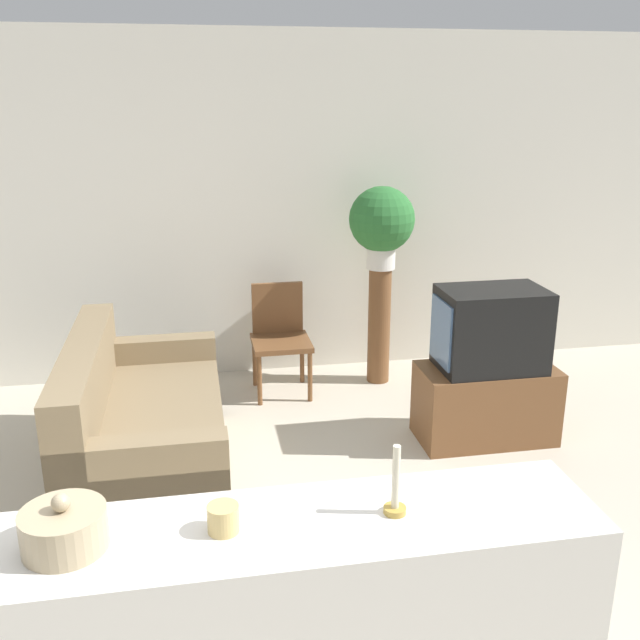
{
  "coord_description": "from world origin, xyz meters",
  "views": [
    {
      "loc": [
        -0.06,
        -2.21,
        2.23
      ],
      "look_at": [
        0.73,
        2.04,
        0.85
      ],
      "focal_mm": 40.0,
      "sensor_mm": 36.0,
      "label": 1
    }
  ],
  "objects_px": {
    "wooden_chair": "(280,333)",
    "decorative_bowl": "(64,529)",
    "couch": "(141,429)",
    "television": "(490,329)",
    "potted_plant": "(382,222)"
  },
  "relations": [
    {
      "from": "wooden_chair",
      "to": "decorative_bowl",
      "type": "distance_m",
      "value": 3.55
    },
    {
      "from": "television",
      "to": "potted_plant",
      "type": "xyz_separation_m",
      "value": [
        -0.44,
        1.11,
        0.52
      ]
    },
    {
      "from": "television",
      "to": "decorative_bowl",
      "type": "bearing_deg",
      "value": -134.97
    },
    {
      "from": "couch",
      "to": "television",
      "type": "distance_m",
      "value": 2.28
    },
    {
      "from": "decorative_bowl",
      "to": "couch",
      "type": "bearing_deg",
      "value": 89.09
    },
    {
      "from": "television",
      "to": "decorative_bowl",
      "type": "height_order",
      "value": "decorative_bowl"
    },
    {
      "from": "television",
      "to": "potted_plant",
      "type": "distance_m",
      "value": 1.3
    },
    {
      "from": "television",
      "to": "potted_plant",
      "type": "height_order",
      "value": "potted_plant"
    },
    {
      "from": "wooden_chair",
      "to": "television",
      "type": "bearing_deg",
      "value": -41.01
    },
    {
      "from": "couch",
      "to": "decorative_bowl",
      "type": "xyz_separation_m",
      "value": [
        -0.04,
        -2.2,
        0.77
      ]
    },
    {
      "from": "potted_plant",
      "to": "decorative_bowl",
      "type": "relative_size",
      "value": 2.63
    },
    {
      "from": "television",
      "to": "wooden_chair",
      "type": "distance_m",
      "value": 1.67
    },
    {
      "from": "couch",
      "to": "television",
      "type": "bearing_deg",
      "value": 1.7
    },
    {
      "from": "television",
      "to": "couch",
      "type": "bearing_deg",
      "value": -178.3
    },
    {
      "from": "television",
      "to": "decorative_bowl",
      "type": "relative_size",
      "value": 2.83
    }
  ]
}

